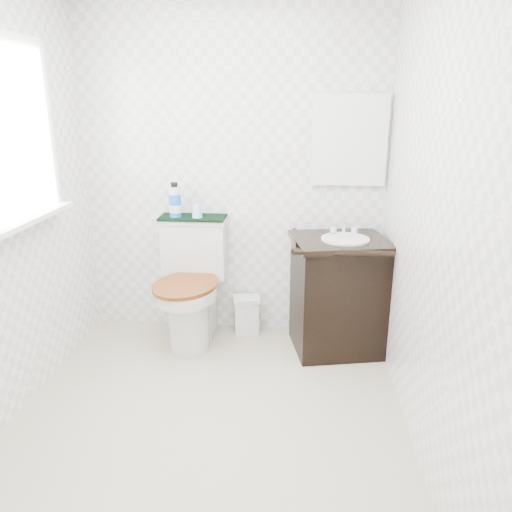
# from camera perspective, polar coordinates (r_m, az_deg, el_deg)

# --- Properties ---
(floor) EXTENTS (2.40, 2.40, 0.00)m
(floor) POSITION_cam_1_polar(r_m,az_deg,el_deg) (2.98, -5.36, -17.91)
(floor) COLOR #C1B29B
(floor) RESTS_ON ground
(wall_back) EXTENTS (2.40, 0.00, 2.40)m
(wall_back) POSITION_cam_1_polar(r_m,az_deg,el_deg) (3.65, -2.63, 9.27)
(wall_back) COLOR white
(wall_back) RESTS_ON ground
(wall_front) EXTENTS (2.40, 0.00, 2.40)m
(wall_front) POSITION_cam_1_polar(r_m,az_deg,el_deg) (1.38, -15.41, -5.66)
(wall_front) COLOR white
(wall_front) RESTS_ON ground
(wall_right) EXTENTS (0.00, 2.40, 2.40)m
(wall_right) POSITION_cam_1_polar(r_m,az_deg,el_deg) (2.52, 19.29, 4.52)
(wall_right) COLOR white
(wall_right) RESTS_ON ground
(window) EXTENTS (0.02, 0.70, 0.90)m
(window) POSITION_cam_1_polar(r_m,az_deg,el_deg) (3.05, -26.08, 12.53)
(window) COLOR white
(window) RESTS_ON wall_left
(mirror) EXTENTS (0.50, 0.02, 0.60)m
(mirror) POSITION_cam_1_polar(r_m,az_deg,el_deg) (3.59, 10.62, 12.87)
(mirror) COLOR silver
(mirror) RESTS_ON wall_back
(toilet) EXTENTS (0.52, 0.69, 0.89)m
(toilet) POSITION_cam_1_polar(r_m,az_deg,el_deg) (3.68, -7.35, -3.88)
(toilet) COLOR silver
(toilet) RESTS_ON floor
(vanity) EXTENTS (0.72, 0.65, 0.92)m
(vanity) POSITION_cam_1_polar(r_m,az_deg,el_deg) (3.55, 9.33, -4.09)
(vanity) COLOR black
(vanity) RESTS_ON floor
(trash_bin) EXTENTS (0.22, 0.19, 0.29)m
(trash_bin) POSITION_cam_1_polar(r_m,az_deg,el_deg) (3.84, -1.09, -6.66)
(trash_bin) COLOR silver
(trash_bin) RESTS_ON floor
(towel) EXTENTS (0.48, 0.22, 0.02)m
(towel) POSITION_cam_1_polar(r_m,az_deg,el_deg) (3.65, -7.25, 4.39)
(towel) COLOR black
(towel) RESTS_ON toilet
(mouthwash_bottle) EXTENTS (0.09, 0.09, 0.25)m
(mouthwash_bottle) POSITION_cam_1_polar(r_m,az_deg,el_deg) (3.63, -9.24, 6.22)
(mouthwash_bottle) COLOR blue
(mouthwash_bottle) RESTS_ON towel
(cup) EXTENTS (0.07, 0.07, 0.09)m
(cup) POSITION_cam_1_polar(r_m,az_deg,el_deg) (3.60, -6.75, 5.11)
(cup) COLOR #9ACCFC
(cup) RESTS_ON towel
(soap_bar) EXTENTS (0.07, 0.04, 0.02)m
(soap_bar) POSITION_cam_1_polar(r_m,az_deg,el_deg) (3.50, 8.81, 2.52)
(soap_bar) COLOR #176F62
(soap_bar) RESTS_ON vanity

